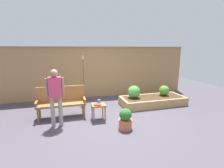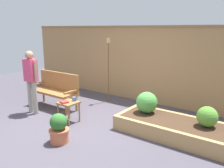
{
  "view_description": "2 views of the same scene",
  "coord_description": "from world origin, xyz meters",
  "px_view_note": "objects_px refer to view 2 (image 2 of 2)",
  "views": [
    {
      "loc": [
        -1.2,
        -4.43,
        2.09
      ],
      "look_at": [
        0.26,
        0.79,
        0.93
      ],
      "focal_mm": 26.73,
      "sensor_mm": 36.0,
      "label": 1
    },
    {
      "loc": [
        3.41,
        -3.28,
        2.08
      ],
      "look_at": [
        0.32,
        0.93,
        0.84
      ],
      "focal_mm": 37.61,
      "sensor_mm": 36.0,
      "label": 2
    }
  ],
  "objects_px": {
    "shrub_far_corner": "(207,117)",
    "tiki_torch": "(108,59)",
    "garden_bench": "(56,87)",
    "potted_boxwood": "(59,128)",
    "shrub_near_bench": "(147,102)",
    "side_table": "(69,105)",
    "cup_on_table": "(74,99)",
    "book_on_table": "(64,102)",
    "person_by_bench": "(31,77)"
  },
  "relations": [
    {
      "from": "side_table",
      "to": "tiki_torch",
      "type": "relative_size",
      "value": 0.26
    },
    {
      "from": "garden_bench",
      "to": "cup_on_table",
      "type": "bearing_deg",
      "value": -20.53
    },
    {
      "from": "garden_bench",
      "to": "person_by_bench",
      "type": "relative_size",
      "value": 0.92
    },
    {
      "from": "shrub_near_bench",
      "to": "tiki_torch",
      "type": "bearing_deg",
      "value": 152.04
    },
    {
      "from": "tiki_torch",
      "to": "book_on_table",
      "type": "bearing_deg",
      "value": -84.35
    },
    {
      "from": "side_table",
      "to": "shrub_far_corner",
      "type": "height_order",
      "value": "shrub_far_corner"
    },
    {
      "from": "shrub_near_bench",
      "to": "shrub_far_corner",
      "type": "bearing_deg",
      "value": 0.0
    },
    {
      "from": "potted_boxwood",
      "to": "shrub_far_corner",
      "type": "xyz_separation_m",
      "value": [
        2.19,
        1.65,
        0.22
      ]
    },
    {
      "from": "cup_on_table",
      "to": "side_table",
      "type": "bearing_deg",
      "value": -109.03
    },
    {
      "from": "side_table",
      "to": "tiki_torch",
      "type": "distance_m",
      "value": 1.98
    },
    {
      "from": "garden_bench",
      "to": "book_on_table",
      "type": "xyz_separation_m",
      "value": [
        1.01,
        -0.64,
        -0.05
      ]
    },
    {
      "from": "side_table",
      "to": "book_on_table",
      "type": "bearing_deg",
      "value": -113.99
    },
    {
      "from": "garden_bench",
      "to": "shrub_near_bench",
      "type": "relative_size",
      "value": 3.15
    },
    {
      "from": "shrub_far_corner",
      "to": "person_by_bench",
      "type": "height_order",
      "value": "person_by_bench"
    },
    {
      "from": "shrub_near_bench",
      "to": "person_by_bench",
      "type": "distance_m",
      "value": 2.87
    },
    {
      "from": "tiki_torch",
      "to": "shrub_far_corner",
      "type": "bearing_deg",
      "value": -17.07
    },
    {
      "from": "potted_boxwood",
      "to": "shrub_near_bench",
      "type": "bearing_deg",
      "value": 60.52
    },
    {
      "from": "book_on_table",
      "to": "shrub_near_bench",
      "type": "xyz_separation_m",
      "value": [
        1.54,
        0.96,
        0.03
      ]
    },
    {
      "from": "garden_bench",
      "to": "tiki_torch",
      "type": "height_order",
      "value": "tiki_torch"
    },
    {
      "from": "book_on_table",
      "to": "person_by_bench",
      "type": "bearing_deg",
      "value": -159.38
    },
    {
      "from": "side_table",
      "to": "shrub_near_bench",
      "type": "height_order",
      "value": "shrub_near_bench"
    },
    {
      "from": "shrub_near_bench",
      "to": "person_by_bench",
      "type": "relative_size",
      "value": 0.29
    },
    {
      "from": "garden_bench",
      "to": "potted_boxwood",
      "type": "bearing_deg",
      "value": -39.62
    },
    {
      "from": "side_table",
      "to": "shrub_far_corner",
      "type": "bearing_deg",
      "value": 17.5
    },
    {
      "from": "garden_bench",
      "to": "cup_on_table",
      "type": "xyz_separation_m",
      "value": [
        1.1,
        -0.41,
        -0.02
      ]
    },
    {
      "from": "cup_on_table",
      "to": "tiki_torch",
      "type": "relative_size",
      "value": 0.07
    },
    {
      "from": "book_on_table",
      "to": "person_by_bench",
      "type": "distance_m",
      "value": 1.21
    },
    {
      "from": "side_table",
      "to": "shrub_far_corner",
      "type": "distance_m",
      "value": 2.89
    },
    {
      "from": "potted_boxwood",
      "to": "book_on_table",
      "type": "bearing_deg",
      "value": 130.82
    },
    {
      "from": "potted_boxwood",
      "to": "shrub_far_corner",
      "type": "distance_m",
      "value": 2.75
    },
    {
      "from": "book_on_table",
      "to": "tiki_torch",
      "type": "xyz_separation_m",
      "value": [
        -0.19,
        1.87,
        0.73
      ]
    },
    {
      "from": "tiki_torch",
      "to": "cup_on_table",
      "type": "bearing_deg",
      "value": -80.59
    },
    {
      "from": "garden_bench",
      "to": "person_by_bench",
      "type": "height_order",
      "value": "person_by_bench"
    },
    {
      "from": "side_table",
      "to": "person_by_bench",
      "type": "distance_m",
      "value": 1.29
    },
    {
      "from": "shrub_far_corner",
      "to": "tiki_torch",
      "type": "relative_size",
      "value": 0.21
    },
    {
      "from": "garden_bench",
      "to": "person_by_bench",
      "type": "distance_m",
      "value": 0.77
    },
    {
      "from": "cup_on_table",
      "to": "person_by_bench",
      "type": "height_order",
      "value": "person_by_bench"
    },
    {
      "from": "garden_bench",
      "to": "potted_boxwood",
      "type": "relative_size",
      "value": 2.56
    },
    {
      "from": "cup_on_table",
      "to": "potted_boxwood",
      "type": "xyz_separation_m",
      "value": [
        0.51,
        -0.92,
        -0.25
      ]
    },
    {
      "from": "garden_bench",
      "to": "side_table",
      "type": "height_order",
      "value": "garden_bench"
    },
    {
      "from": "tiki_torch",
      "to": "person_by_bench",
      "type": "distance_m",
      "value": 2.13
    },
    {
      "from": "book_on_table",
      "to": "tiki_torch",
      "type": "bearing_deg",
      "value": 115.28
    },
    {
      "from": "shrub_near_bench",
      "to": "person_by_bench",
      "type": "xyz_separation_m",
      "value": [
        -2.66,
        -0.98,
        0.4
      ]
    },
    {
      "from": "shrub_near_bench",
      "to": "potted_boxwood",
      "type": "bearing_deg",
      "value": -119.48
    },
    {
      "from": "potted_boxwood",
      "to": "tiki_torch",
      "type": "height_order",
      "value": "tiki_torch"
    },
    {
      "from": "cup_on_table",
      "to": "book_on_table",
      "type": "distance_m",
      "value": 0.24
    },
    {
      "from": "book_on_table",
      "to": "tiki_torch",
      "type": "relative_size",
      "value": 0.11
    },
    {
      "from": "cup_on_table",
      "to": "person_by_bench",
      "type": "xyz_separation_m",
      "value": [
        -1.22,
        -0.25,
        0.41
      ]
    },
    {
      "from": "garden_bench",
      "to": "shrub_near_bench",
      "type": "xyz_separation_m",
      "value": [
        2.55,
        0.32,
        -0.02
      ]
    },
    {
      "from": "side_table",
      "to": "book_on_table",
      "type": "relative_size",
      "value": 2.5
    }
  ]
}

